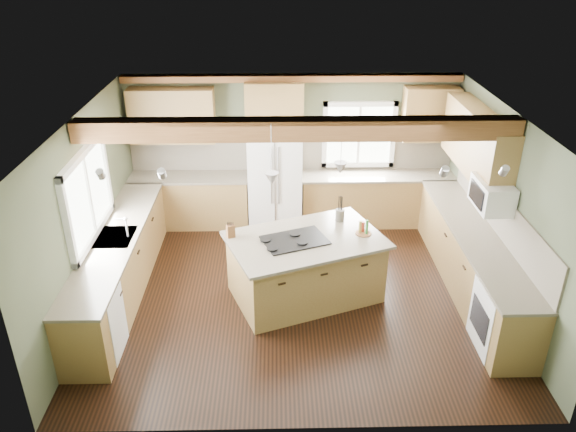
{
  "coord_description": "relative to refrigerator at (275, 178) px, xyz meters",
  "views": [
    {
      "loc": [
        -0.27,
        -6.75,
        4.62
      ],
      "look_at": [
        -0.12,
        0.3,
        1.09
      ],
      "focal_mm": 35.0,
      "sensor_mm": 36.0,
      "label": 1
    }
  ],
  "objects": [
    {
      "name": "window_left",
      "position": [
        -2.48,
        -2.07,
        0.65
      ],
      "size": [
        0.04,
        1.6,
        1.05
      ],
      "primitive_type": "cube",
      "color": "white",
      "rests_on": "wall_left"
    },
    {
      "name": "floor",
      "position": [
        0.3,
        -2.12,
        -0.9
      ],
      "size": [
        5.6,
        5.6,
        0.0
      ],
      "primitive_type": "plane",
      "color": "black",
      "rests_on": "ground"
    },
    {
      "name": "upper_cab_back_left",
      "position": [
        -1.69,
        0.21,
        1.05
      ],
      "size": [
        1.4,
        0.35,
        0.9
      ],
      "primitive_type": "cube",
      "color": "brown",
      "rests_on": "wall_back"
    },
    {
      "name": "backsplash_right",
      "position": [
        3.08,
        -2.07,
        0.31
      ],
      "size": [
        0.03,
        3.7,
        0.58
      ],
      "primitive_type": "cube",
      "color": "brown",
      "rests_on": "wall_right"
    },
    {
      "name": "cooktop",
      "position": [
        0.27,
        -2.24,
        0.03
      ],
      "size": [
        0.98,
        0.82,
        0.02
      ],
      "primitive_type": "cube",
      "rotation": [
        0.0,
        0.0,
        0.37
      ],
      "color": "black",
      "rests_on": "island_top"
    },
    {
      "name": "wall_right",
      "position": [
        3.1,
        -2.12,
        0.4
      ],
      "size": [
        0.0,
        5.0,
        5.0
      ],
      "primitive_type": "plane",
      "rotation": [
        1.57,
        0.0,
        -1.57
      ],
      "color": "#454E37",
      "rests_on": "ground"
    },
    {
      "name": "counter_back_left",
      "position": [
        -1.49,
        0.08,
        0.0
      ],
      "size": [
        2.06,
        0.64,
        0.04
      ],
      "primitive_type": "cube",
      "color": "brown",
      "rests_on": "base_cab_back_left"
    },
    {
      "name": "sink",
      "position": [
        -2.2,
        -2.07,
        0.01
      ],
      "size": [
        0.5,
        0.65,
        0.03
      ],
      "primitive_type": "cube",
      "color": "#262628",
      "rests_on": "counter_left"
    },
    {
      "name": "dishwasher",
      "position": [
        -2.19,
        -3.37,
        -0.47
      ],
      "size": [
        0.6,
        0.6,
        0.84
      ],
      "primitive_type": "cube",
      "color": "white",
      "rests_on": "floor"
    },
    {
      "name": "counter_right",
      "position": [
        2.8,
        -2.07,
        0.0
      ],
      "size": [
        0.64,
        3.74,
        0.04
      ],
      "primitive_type": "cube",
      "color": "brown",
      "rests_on": "base_cab_right"
    },
    {
      "name": "oven",
      "position": [
        2.79,
        -3.37,
        -0.47
      ],
      "size": [
        0.6,
        0.72,
        0.84
      ],
      "primitive_type": "cube",
      "color": "white",
      "rests_on": "floor"
    },
    {
      "name": "base_cab_back_left",
      "position": [
        -1.49,
        0.08,
        -0.46
      ],
      "size": [
        2.02,
        0.6,
        0.88
      ],
      "primitive_type": "cube",
      "color": "brown",
      "rests_on": "floor"
    },
    {
      "name": "wall_left",
      "position": [
        -2.5,
        -2.12,
        0.4
      ],
      "size": [
        0.0,
        5.0,
        5.0
      ],
      "primitive_type": "plane",
      "rotation": [
        1.57,
        0.0,
        1.57
      ],
      "color": "#454E37",
      "rests_on": "ground"
    },
    {
      "name": "counter_back_right",
      "position": [
        1.79,
        0.08,
        0.0
      ],
      "size": [
        2.66,
        0.64,
        0.04
      ],
      "primitive_type": "cube",
      "color": "brown",
      "rests_on": "base_cab_back_right"
    },
    {
      "name": "upper_cab_over_fridge",
      "position": [
        -0.0,
        0.21,
        1.25
      ],
      "size": [
        0.96,
        0.35,
        0.7
      ],
      "primitive_type": "cube",
      "color": "brown",
      "rests_on": "wall_back"
    },
    {
      "name": "microwave",
      "position": [
        2.88,
        -2.17,
        0.65
      ],
      "size": [
        0.4,
        0.7,
        0.38
      ],
      "primitive_type": "cube",
      "color": "white",
      "rests_on": "wall_right"
    },
    {
      "name": "base_cab_right",
      "position": [
        2.8,
        -2.07,
        -0.46
      ],
      "size": [
        0.6,
        3.7,
        0.88
      ],
      "primitive_type": "cube",
      "color": "brown",
      "rests_on": "floor"
    },
    {
      "name": "backsplash_back",
      "position": [
        0.3,
        0.36,
        0.31
      ],
      "size": [
        5.58,
        0.03,
        0.58
      ],
      "primitive_type": "cube",
      "color": "brown",
      "rests_on": "wall_back"
    },
    {
      "name": "upper_cab_back_corner",
      "position": [
        2.6,
        0.21,
        1.05
      ],
      "size": [
        0.9,
        0.35,
        0.9
      ],
      "primitive_type": "cube",
      "color": "brown",
      "rests_on": "wall_back"
    },
    {
      "name": "utensil_crock",
      "position": [
        0.94,
        -1.65,
        0.11
      ],
      "size": [
        0.17,
        0.17,
        0.17
      ],
      "primitive_type": "cylinder",
      "rotation": [
        0.0,
        0.0,
        0.43
      ],
      "color": "#403733",
      "rests_on": "island_top"
    },
    {
      "name": "ceiling",
      "position": [
        0.3,
        -2.12,
        1.7
      ],
      "size": [
        5.6,
        5.6,
        0.0
      ],
      "primitive_type": "plane",
      "rotation": [
        3.14,
        0.0,
        0.0
      ],
      "color": "silver",
      "rests_on": "wall_back"
    },
    {
      "name": "wall_back",
      "position": [
        0.3,
        0.38,
        0.4
      ],
      "size": [
        5.6,
        0.0,
        5.6
      ],
      "primitive_type": "plane",
      "rotation": [
        1.57,
        0.0,
        0.0
      ],
      "color": "#454E37",
      "rests_on": "ground"
    },
    {
      "name": "knife_block",
      "position": [
        -0.6,
        -2.11,
        0.11
      ],
      "size": [
        0.13,
        0.12,
        0.18
      ],
      "primitive_type": "cube",
      "rotation": [
        0.0,
        0.0,
        0.39
      ],
      "color": "brown",
      "rests_on": "island_top"
    },
    {
      "name": "pendant_left",
      "position": [
        -0.03,
        -2.35,
        0.98
      ],
      "size": [
        0.18,
        0.18,
        0.16
      ],
      "primitive_type": "cone",
      "rotation": [
        3.14,
        0.0,
        0.0
      ],
      "color": "#B2B2B7",
      "rests_on": "ceiling"
    },
    {
      "name": "base_cab_left",
      "position": [
        -2.2,
        -2.07,
        -0.46
      ],
      "size": [
        0.6,
        3.7,
        0.88
      ],
      "primitive_type": "cube",
      "color": "brown",
      "rests_on": "floor"
    },
    {
      "name": "refrigerator",
      "position": [
        0.0,
        0.0,
        0.0
      ],
      "size": [
        0.9,
        0.74,
        1.8
      ],
      "primitive_type": "cube",
      "color": "white",
      "rests_on": "floor"
    },
    {
      "name": "window_back",
      "position": [
        1.45,
        0.36,
        0.65
      ],
      "size": [
        1.1,
        0.04,
        1.0
      ],
      "primitive_type": "cube",
      "color": "white",
      "rests_on": "wall_back"
    },
    {
      "name": "bottle_tray",
      "position": [
        1.22,
        -2.06,
        0.12
      ],
      "size": [
        0.31,
        0.31,
        0.21
      ],
      "primitive_type": null,
      "rotation": [
        0.0,
        0.0,
        0.59
      ],
      "color": "brown",
      "rests_on": "island_top"
    },
    {
      "name": "faucet",
      "position": [
        -2.02,
        -2.07,
        0.15
      ],
      "size": [
        0.02,
        0.02,
        0.28
      ],
      "primitive_type": "cylinder",
      "color": "#B2B2B7",
      "rests_on": "sink"
    },
    {
      "name": "base_cab_back_right",
      "position": [
        1.79,
        0.08,
        -0.46
      ],
      "size": [
        2.62,
        0.6,
        0.88
      ],
      "primitive_type": "cube",
      "color": "brown",
      "rests_on": "floor"
    },
    {
      "name": "island_top",
      "position": [
        0.42,
        -2.18,
        0.0
      ],
      "size": [
        2.39,
        1.96,
        0.04
      ],
      "primitive_type": "cube",
      "rotation": [
        0.0,
        0.0,
        0.37
      ],
      "color": "brown",
      "rests_on": "island"
    },
    {
      "name": "pendant_right",
      "position": [
        0.87,
        -2.01,
        0.98
      ],
      "size": [
        0.18,
        0.18,
        0.16
      ],
      "primitive_type": "cone",
      "rotation": [
        3.14,
        0.0,
        0.0
      ],
      "color": "#B2B2B7",
      "rests_on": "ceiling"
    },
    {
      "name": "counter_left",
      "position": [
        -2.2,
        -2.07,
        0.0
      ],
      "size": [
        0.64,
        3.74,
        0.04
      ],
      "primitive_type": "cube",
      "color": "brown",
      "rests_on": "base_cab_left"
    },
    {
      "name": "island",
      "position": [
        0.42,
        -2.18,
        -0.46
      ],
      "size": [
        2.23,
        1.79,
        0.88
      ],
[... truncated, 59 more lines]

